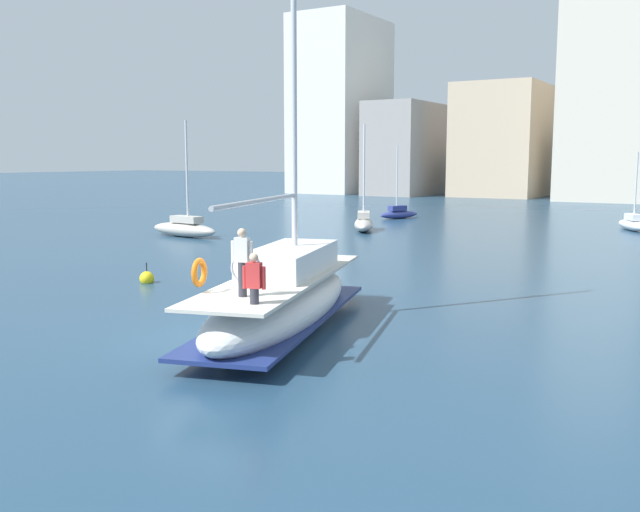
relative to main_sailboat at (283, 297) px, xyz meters
The scene contains 8 objects.
ground_plane 2.23m from the main_sailboat, 121.63° to the right, with size 400.00×400.00×0.00m, color navy.
main_sailboat is the anchor object (origin of this frame).
moored_sloop_near 36.96m from the main_sailboat, 109.67° to the left, with size 2.27×3.81×5.67m.
moored_sloop_far 24.31m from the main_sailboat, 137.74° to the left, with size 5.36×1.88×6.83m.
moored_cutter_left 34.42m from the main_sailboat, 82.66° to the left, with size 2.75×4.18×5.05m.
moored_cutter_right 27.21m from the main_sailboat, 112.73° to the left, with size 3.34×5.00×6.80m.
mooring_buoy 9.23m from the main_sailboat, 157.34° to the left, with size 0.54×0.54×0.87m.
waterfront_buildings 72.42m from the main_sailboat, 91.80° to the left, with size 83.89×16.19×27.93m.
Camera 1 is at (11.57, -13.90, 4.60)m, focal length 39.89 mm.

